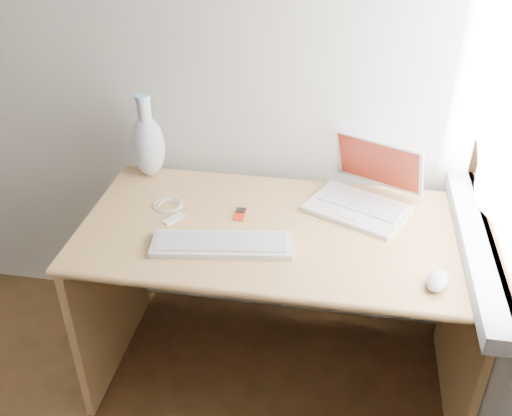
% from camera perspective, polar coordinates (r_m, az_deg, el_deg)
% --- Properties ---
extents(back_wall, '(3.50, 0.04, 2.60)m').
position_cam_1_polar(back_wall, '(2.50, -20.96, 16.34)').
color(back_wall, beige).
rests_on(back_wall, floor).
extents(desk, '(1.43, 0.71, 0.76)m').
position_cam_1_polar(desk, '(2.24, 2.65, -5.36)').
color(desk, tan).
rests_on(desk, floor).
extents(laptop, '(0.42, 0.42, 0.24)m').
position_cam_1_polar(laptop, '(2.18, 10.22, 1.63)').
color(laptop, white).
rests_on(laptop, desk).
extents(external_keyboard, '(0.49, 0.21, 0.02)m').
position_cam_1_polar(external_keyboard, '(1.94, -3.48, -3.63)').
color(external_keyboard, white).
rests_on(external_keyboard, desk).
extents(mouse, '(0.10, 0.13, 0.04)m').
position_cam_1_polar(mouse, '(1.86, 17.72, -6.94)').
color(mouse, white).
rests_on(mouse, desk).
extents(ipod, '(0.04, 0.08, 0.01)m').
position_cam_1_polar(ipod, '(2.11, -1.62, -0.59)').
color(ipod, '#A21E0B').
rests_on(ipod, desk).
extents(cable_coil, '(0.15, 0.15, 0.01)m').
position_cam_1_polar(cable_coil, '(2.19, -8.80, 0.31)').
color(cable_coil, white).
rests_on(cable_coil, desk).
extents(remote, '(0.07, 0.09, 0.01)m').
position_cam_1_polar(remote, '(2.10, -8.24, -1.07)').
color(remote, white).
rests_on(remote, desk).
extents(vase, '(0.14, 0.14, 0.35)m').
position_cam_1_polar(vase, '(2.35, -10.78, 6.34)').
color(vase, silver).
rests_on(vase, desk).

